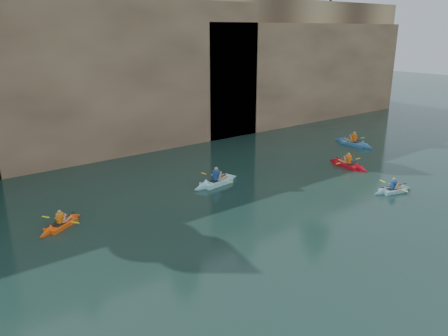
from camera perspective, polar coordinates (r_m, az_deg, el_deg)
ground at (r=16.33m, az=17.78°, el=-16.23°), size 160.00×160.00×0.00m
cliff at (r=39.15m, az=-20.66°, el=12.33°), size 70.00×16.00×12.00m
cliff_slab_center at (r=32.98m, az=-13.24°, el=11.65°), size 24.00×2.40×11.40m
cliff_slab_east at (r=45.15m, az=11.05°, el=12.29°), size 26.00×2.40×9.84m
sea_cave_center at (r=31.06m, az=-22.27°, el=2.75°), size 3.50×1.00×3.20m
sea_cave_east at (r=36.95m, az=-1.03°, el=7.30°), size 5.00×1.00×4.50m
kayaker_orange at (r=22.05m, az=-20.53°, el=-6.92°), size 2.75×2.02×1.07m
kayaker_ltblue_near at (r=26.77m, az=21.19°, el=-2.68°), size 2.79×2.10×1.07m
kayaker_red_far at (r=30.68m, az=15.87°, el=0.42°), size 2.40×3.35×1.22m
kayaker_ltblue_mid at (r=26.15m, az=-1.02°, el=-1.83°), size 3.62×2.62×1.35m
kayaker_blue_east at (r=36.68m, az=16.55°, el=3.16°), size 2.63×3.82×1.35m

